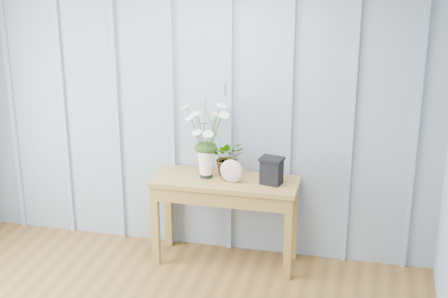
% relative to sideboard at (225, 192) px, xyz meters
% --- Properties ---
extents(room_shell, '(4.00, 4.50, 2.50)m').
position_rel_sideboard_xyz_m(room_shell, '(-0.27, -1.08, 1.35)').
color(room_shell, '#8D9BAA').
rests_on(room_shell, ground).
extents(sideboard, '(1.20, 0.45, 0.75)m').
position_rel_sideboard_xyz_m(sideboard, '(0.00, 0.00, 0.00)').
color(sideboard, olive).
rests_on(sideboard, ground).
extents(daisy_vase, '(0.47, 0.36, 0.66)m').
position_rel_sideboard_xyz_m(daisy_vase, '(-0.16, 0.01, 0.53)').
color(daisy_vase, black).
rests_on(daisy_vase, sideboard).
extents(spider_plant, '(0.32, 0.29, 0.30)m').
position_rel_sideboard_xyz_m(spider_plant, '(-0.00, 0.12, 0.26)').
color(spider_plant, '#1B360F').
rests_on(spider_plant, sideboard).
extents(felt_disc_vessel, '(0.20, 0.08, 0.20)m').
position_rel_sideboard_xyz_m(felt_disc_vessel, '(0.07, -0.06, 0.21)').
color(felt_disc_vessel, '#98586A').
rests_on(felt_disc_vessel, sideboard).
extents(carved_box, '(0.21, 0.18, 0.22)m').
position_rel_sideboard_xyz_m(carved_box, '(0.38, -0.01, 0.23)').
color(carved_box, black).
rests_on(carved_box, sideboard).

